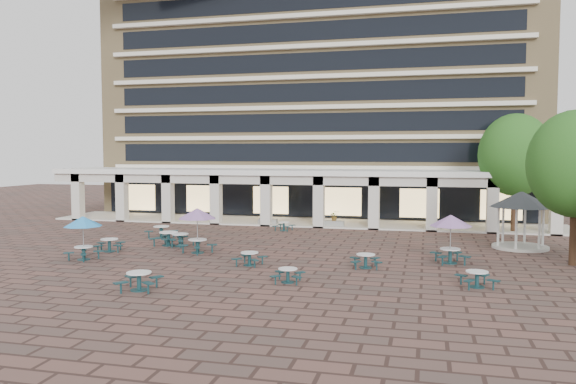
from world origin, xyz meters
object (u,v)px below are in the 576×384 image
picnic_table_2 (139,279)px  gazebo (521,206)px  picnic_table_1 (250,257)px  planter_right (334,221)px  planter_left (268,219)px

picnic_table_2 → gazebo: (17.21, 15.00, 2.11)m
picnic_table_1 → gazebo: 16.99m
picnic_table_2 → gazebo: bearing=30.9°
picnic_table_1 → planter_right: (1.85, 15.76, 0.10)m
planter_left → planter_right: bearing=0.0°
picnic_table_2 → planter_left: (-0.64, 21.88, 0.02)m
picnic_table_1 → gazebo: bearing=38.0°
picnic_table_1 → planter_right: size_ratio=1.10×
picnic_table_2 → planter_right: 22.39m
gazebo → planter_left: 19.24m
gazebo → planter_right: bearing=151.1°
picnic_table_1 → planter_right: bearing=89.5°
picnic_table_2 → picnic_table_1: bearing=54.5°
picnic_table_1 → picnic_table_2: 6.77m
picnic_table_1 → gazebo: (14.32, 8.88, 2.17)m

